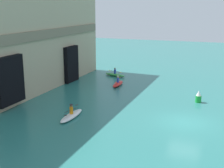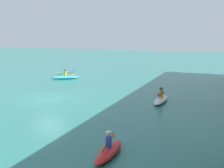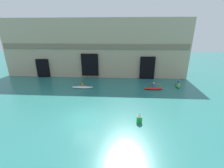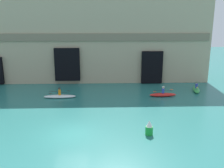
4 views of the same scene
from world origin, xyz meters
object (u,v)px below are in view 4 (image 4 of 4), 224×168
Objects in this scene: kayak_green at (196,89)px; kayak_white at (60,96)px; marker_buoy at (149,128)px; kayak_red at (163,94)px.

kayak_white reaches higher than kayak_green.
kayak_green is 16.23m from kayak_white.
marker_buoy is at bearing 130.22° from kayak_white.
kayak_red is at bearing 130.36° from kayak_green.
kayak_white is 3.07× the size of marker_buoy.
marker_buoy is (8.24, -9.36, 0.32)m from kayak_white.
kayak_red is at bearing 70.95° from marker_buoy.
kayak_white reaches higher than marker_buoy.
marker_buoy is (-7.83, -11.56, 0.30)m from kayak_green.
kayak_red reaches higher than kayak_white.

